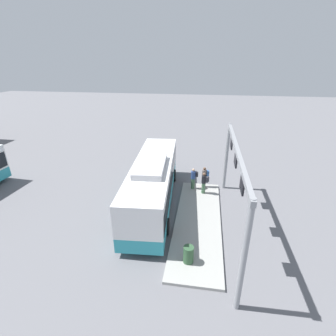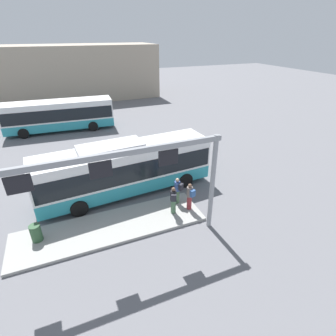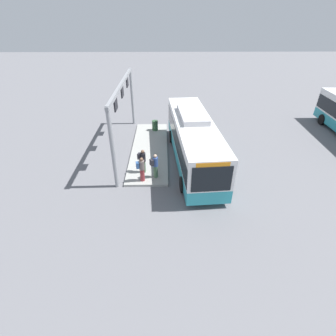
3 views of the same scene
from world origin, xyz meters
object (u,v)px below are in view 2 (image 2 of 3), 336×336
person_boarding (178,190)px  person_waiting_mid (173,200)px  bus_main (126,167)px  person_waiting_near (190,196)px  trash_bin (36,233)px  bus_background_left (59,114)px

person_boarding → person_waiting_mid: size_ratio=1.00×
bus_main → person_waiting_mid: bus_main is taller
person_waiting_near → trash_bin: person_waiting_near is taller
bus_background_left → person_waiting_near: size_ratio=6.43×
bus_background_left → trash_bin: 17.32m
person_waiting_near → trash_bin: size_ratio=1.86×
person_waiting_near → bus_main: bearing=25.8°
person_waiting_mid → bus_main: bearing=46.6°
bus_background_left → person_waiting_mid: (5.02, -17.75, -0.73)m
person_boarding → person_waiting_near: size_ratio=1.00×
person_waiting_mid → trash_bin: bearing=105.0°
bus_main → bus_background_left: (-3.27, 14.28, -0.03)m
bus_background_left → trash_bin: size_ratio=11.94×
person_boarding → person_waiting_near: bearing=172.9°
bus_background_left → person_waiting_mid: bearing=109.3°
person_boarding → person_waiting_near: (0.38, -0.83, 0.00)m
person_boarding → bus_main: bearing=10.3°
bus_background_left → person_waiting_mid: bus_background_left is taller
person_boarding → person_waiting_mid: 1.04m
bus_main → trash_bin: 6.17m
bus_background_left → person_boarding: bus_background_left is taller
person_waiting_near → trash_bin: (-8.09, 0.60, -0.44)m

